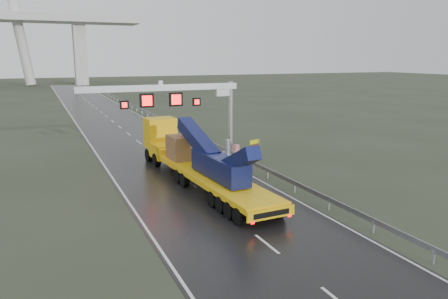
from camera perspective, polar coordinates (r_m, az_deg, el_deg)
name	(u,v)px	position (r m, az deg, el deg)	size (l,w,h in m)	color
ground	(249,231)	(24.84, 3.35, -10.52)	(400.00, 400.00, 0.00)	#2D3525
road	(120,127)	(62.08, -13.46, 2.88)	(11.00, 200.00, 0.02)	black
guardrail	(184,130)	(53.81, -5.19, 2.54)	(0.20, 140.00, 1.40)	gray
sign_gantry	(183,100)	(40.62, -5.36, 6.45)	(14.90, 1.20, 7.42)	beige
heavy_haul_truck	(190,155)	(34.74, -4.47, -0.76)	(4.13, 20.50, 4.78)	#FFB40E
exit_sign_pair	(254,146)	(39.76, 4.00, 0.40)	(1.20, 0.54, 2.19)	#9B9FA4
striped_barrier	(236,150)	(42.85, 1.56, -0.09)	(0.63, 0.34, 1.07)	red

